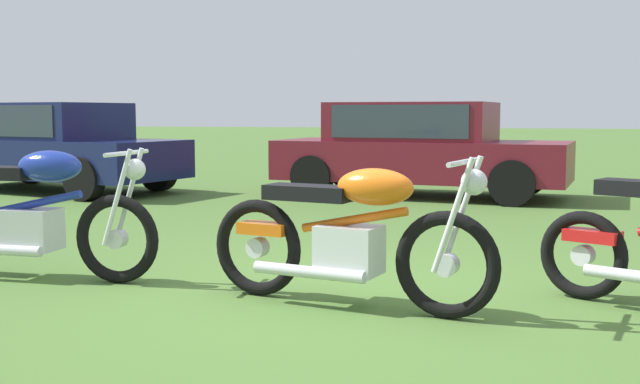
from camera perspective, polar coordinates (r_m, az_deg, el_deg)
ground_plane at (r=5.48m, az=1.38°, el=-7.61°), size 120.00×120.00×0.00m
motorcycle_blue at (r=6.36m, az=-20.46°, el=-1.59°), size 2.17×0.64×1.02m
motorcycle_orange at (r=5.09m, az=2.19°, el=-3.19°), size 2.02×0.76×1.02m
car_navy at (r=13.36m, az=-19.18°, el=3.48°), size 4.65×2.78×1.43m
car_burgundy at (r=11.94m, az=7.18°, el=3.51°), size 4.56×2.30×1.43m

